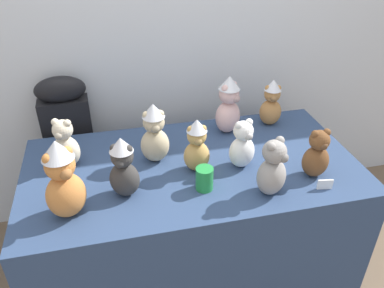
# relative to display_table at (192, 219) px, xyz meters

# --- Properties ---
(wall_back) EXTENTS (7.00, 0.08, 2.60)m
(wall_back) POSITION_rel_display_table_xyz_m (0.00, 0.68, 0.94)
(wall_back) COLOR silver
(wall_back) RESTS_ON ground_plane
(display_table) EXTENTS (1.65, 0.86, 0.73)m
(display_table) POSITION_rel_display_table_xyz_m (0.00, 0.00, 0.00)
(display_table) COLOR navy
(display_table) RESTS_ON ground_plane
(instrument_case) EXTENTS (0.29, 0.13, 1.03)m
(instrument_case) POSITION_rel_display_table_xyz_m (-0.62, 0.56, 0.15)
(instrument_case) COLOR black
(instrument_case) RESTS_ON ground_plane
(teddy_bear_honey) EXTENTS (0.13, 0.12, 0.28)m
(teddy_bear_honey) POSITION_rel_display_table_xyz_m (0.01, -0.04, 0.50)
(teddy_bear_honey) COLOR tan
(teddy_bear_honey) RESTS_ON display_table
(teddy_bear_chestnut) EXTENTS (0.13, 0.12, 0.25)m
(teddy_bear_chestnut) POSITION_rel_display_table_xyz_m (0.54, -0.22, 0.48)
(teddy_bear_chestnut) COLOR brown
(teddy_bear_chestnut) RESTS_ON display_table
(teddy_bear_charcoal) EXTENTS (0.16, 0.15, 0.29)m
(teddy_bear_charcoal) POSITION_rel_display_table_xyz_m (-0.34, -0.16, 0.51)
(teddy_bear_charcoal) COLOR #383533
(teddy_bear_charcoal) RESTS_ON display_table
(teddy_bear_cream) EXTENTS (0.16, 0.15, 0.26)m
(teddy_bear_cream) POSITION_rel_display_table_xyz_m (-0.59, 0.14, 0.48)
(teddy_bear_cream) COLOR beige
(teddy_bear_cream) RESTS_ON display_table
(teddy_bear_caramel) EXTENTS (0.14, 0.13, 0.28)m
(teddy_bear_caramel) POSITION_rel_display_table_xyz_m (0.53, 0.30, 0.50)
(teddy_bear_caramel) COLOR #B27A42
(teddy_bear_caramel) RESTS_ON display_table
(teddy_bear_ash) EXTENTS (0.18, 0.18, 0.28)m
(teddy_bear_ash) POSITION_rel_display_table_xyz_m (0.29, -0.29, 0.49)
(teddy_bear_ash) COLOR gray
(teddy_bear_ash) RESTS_ON display_table
(teddy_bear_snow) EXTENTS (0.16, 0.14, 0.25)m
(teddy_bear_snow) POSITION_rel_display_table_xyz_m (0.23, -0.06, 0.48)
(teddy_bear_snow) COLOR white
(teddy_bear_snow) RESTS_ON display_table
(teddy_bear_sand) EXTENTS (0.14, 0.13, 0.31)m
(teddy_bear_sand) POSITION_rel_display_table_xyz_m (-0.17, 0.08, 0.52)
(teddy_bear_sand) COLOR #CCB78E
(teddy_bear_sand) RESTS_ON display_table
(teddy_bear_ginger) EXTENTS (0.21, 0.19, 0.36)m
(teddy_bear_ginger) POSITION_rel_display_table_xyz_m (-0.58, -0.23, 0.54)
(teddy_bear_ginger) COLOR #D17F3D
(teddy_bear_ginger) RESTS_ON display_table
(teddy_bear_blush) EXTENTS (0.20, 0.19, 0.33)m
(teddy_bear_blush) POSITION_rel_display_table_xyz_m (0.27, 0.27, 0.52)
(teddy_bear_blush) COLOR beige
(teddy_bear_blush) RESTS_ON display_table
(party_cup_green) EXTENTS (0.08, 0.08, 0.11)m
(party_cup_green) POSITION_rel_display_table_xyz_m (0.01, -0.20, 0.42)
(party_cup_green) COLOR #238C3D
(party_cup_green) RESTS_ON display_table
(name_card_front_left) EXTENTS (0.07, 0.02, 0.05)m
(name_card_front_left) POSITION_rel_display_table_xyz_m (0.54, -0.32, 0.39)
(name_card_front_left) COLOR white
(name_card_front_left) RESTS_ON display_table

